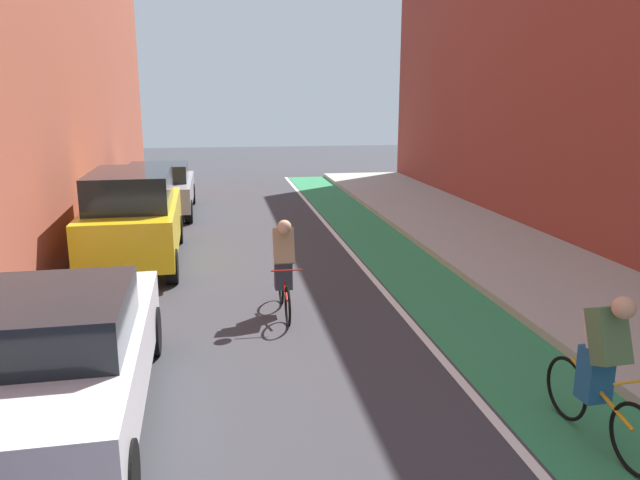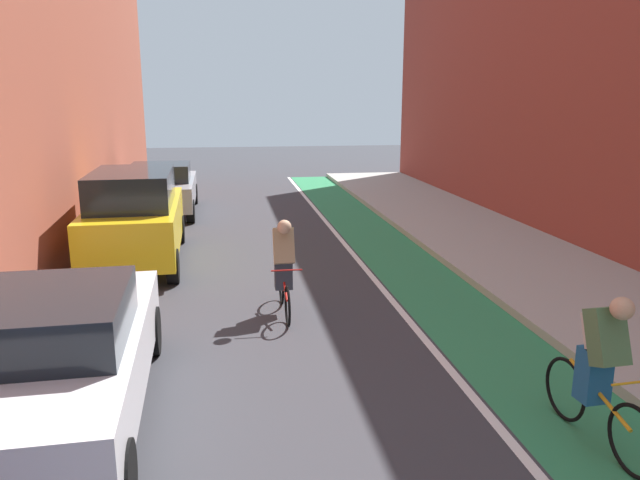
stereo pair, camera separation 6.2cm
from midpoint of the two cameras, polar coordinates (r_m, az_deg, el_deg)
The scene contains 9 objects.
ground_plane at distance 9.03m, azimuth -3.55°, elevation -9.12°, with size 71.86×71.86×0.00m, color #38383D.
bike_lane_paint at distance 11.49m, azimuth 10.05°, elevation -4.35°, with size 1.60×32.67×0.00m, color #2D8451.
lane_divider_stripe at distance 11.23m, azimuth 5.70°, elevation -4.61°, with size 0.12×32.67×0.00m, color white.
sidewalk_right at distance 12.51m, azimuth 20.95°, elevation -3.26°, with size 3.39×32.67×0.14m, color #A8A59E.
parked_sedan_white at distance 7.04m, azimuth -24.26°, elevation -10.06°, with size 2.10×4.52×1.53m.
parked_suv_yellow_cab at distance 13.26m, azimuth -17.25°, elevation 2.14°, with size 1.95×4.50×1.98m.
parked_sedan_silver at distance 18.90m, azimuth -14.95°, elevation 4.74°, with size 2.03×4.35×1.53m.
cyclist_mid at distance 6.72m, azimuth 24.78°, elevation -10.62°, with size 0.48×1.74×1.63m.
cyclist_trailing at distance 9.69m, azimuth -3.62°, elevation -2.26°, with size 0.48×1.69×1.60m.
Camera 1 is at (-0.84, 4.02, 3.43)m, focal length 34.01 mm.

